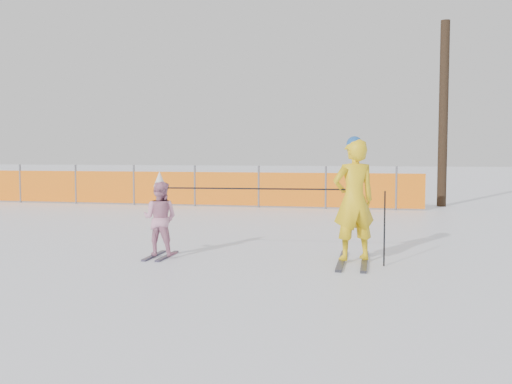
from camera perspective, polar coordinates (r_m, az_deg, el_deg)
ground at (r=8.98m, az=-0.67°, el=-6.60°), size 120.00×120.00×0.00m
adult at (r=8.62m, az=9.75°, el=-0.78°), size 0.78×1.59×1.89m
child at (r=9.10m, az=-9.57°, el=-2.56°), size 0.58×0.87×1.35m
ski_poles at (r=8.59m, az=3.41°, el=-0.77°), size 3.34×0.22×1.11m
safety_fence at (r=17.76m, az=-8.08°, el=0.43°), size 14.83×0.06×1.25m
tree_trunks at (r=18.94m, az=23.84°, el=7.35°), size 4.63×1.07×5.94m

